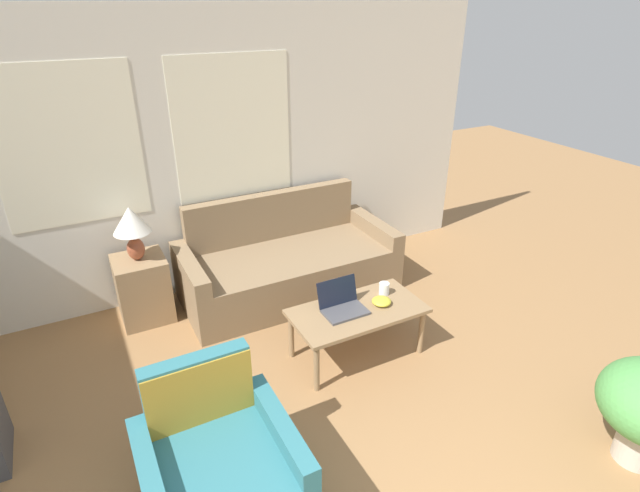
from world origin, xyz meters
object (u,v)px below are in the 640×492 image
couch (287,265)px  coffee_table (357,315)px  table_lamp (131,225)px  laptop (342,304)px  cup_navy (384,289)px  armchair (220,474)px  snack_bowl (382,301)px

couch → coffee_table: bearing=-86.4°
table_lamp → laptop: table_lamp is taller
coffee_table → cup_navy: cup_navy is taller
couch → coffee_table: (0.08, -1.20, 0.11)m
coffee_table → laptop: (-0.11, 0.05, 0.10)m
armchair → coffee_table: (1.39, 0.83, 0.11)m
couch → cup_navy: (0.39, -1.10, 0.21)m
laptop → couch: bearing=88.2°
coffee_table → cup_navy: size_ratio=10.33×
armchair → table_lamp: size_ratio=1.80×
laptop → snack_bowl: 0.33m
laptop → cup_navy: laptop is taller
coffee_table → couch: bearing=93.6°
couch → armchair: (-1.31, -2.02, -0.00)m
coffee_table → table_lamp: bearing=136.4°
couch → table_lamp: table_lamp is taller
cup_navy → armchair: bearing=-151.5°
armchair → laptop: 1.56m
snack_bowl → laptop: bearing=167.2°
table_lamp → couch: bearing=-6.3°
table_lamp → cup_navy: 2.17m
coffee_table → laptop: bearing=155.9°
couch → snack_bowl: (0.28, -1.22, 0.19)m
snack_bowl → coffee_table: bearing=173.8°
table_lamp → snack_bowl: 2.17m
couch → table_lamp: size_ratio=4.22×
armchair → coffee_table: size_ratio=0.83×
table_lamp → cup_navy: (1.72, -1.25, -0.44)m
table_lamp → laptop: 1.88m
laptop → snack_bowl: size_ratio=2.18×
table_lamp → cup_navy: table_lamp is taller
couch → coffee_table: couch is taller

